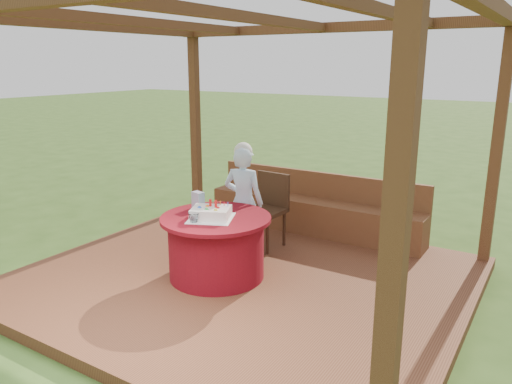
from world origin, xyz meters
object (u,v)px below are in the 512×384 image
at_px(table, 216,246).
at_px(chair, 267,205).
at_px(birthday_cake, 211,213).
at_px(drinking_glass, 194,218).
at_px(elderly_woman, 243,200).
at_px(bench, 314,213).
at_px(gift_bag, 198,200).

distance_m(table, chair, 1.14).
relative_size(birthday_cake, drinking_glass, 5.28).
distance_m(table, drinking_glass, 0.48).
xyz_separation_m(table, chair, (-0.04, 1.12, 0.17)).
distance_m(table, birthday_cake, 0.40).
distance_m(chair, elderly_woman, 0.50).
bearing_deg(chair, birthday_cake, -88.13).
xyz_separation_m(birthday_cake, drinking_glass, (-0.06, -0.20, -0.01)).
bearing_deg(table, bench, 82.94).
relative_size(elderly_woman, gift_bag, 7.30).
height_order(elderly_woman, drinking_glass, elderly_woman).
distance_m(bench, birthday_cake, 2.04).
xyz_separation_m(elderly_woman, drinking_glass, (0.03, -0.94, 0.04)).
distance_m(table, elderly_woman, 0.75).
relative_size(bench, birthday_cake, 5.15).
xyz_separation_m(table, gift_bag, (-0.34, 0.14, 0.43)).
xyz_separation_m(table, drinking_glass, (-0.06, -0.28, 0.38)).
bearing_deg(table, elderly_woman, 97.57).
relative_size(chair, elderly_woman, 0.67).
height_order(table, gift_bag, gift_bag).
bearing_deg(gift_bag, chair, 85.64).
height_order(table, birthday_cake, birthday_cake).
bearing_deg(gift_bag, drinking_glass, -43.69).
bearing_deg(birthday_cake, gift_bag, 147.02).
height_order(chair, elderly_woman, elderly_woman).
bearing_deg(bench, elderly_woman, -104.67).
bearing_deg(birthday_cake, bench, 83.26).
bearing_deg(birthday_cake, elderly_woman, 96.81).
bearing_deg(elderly_woman, bench, 75.33).
distance_m(bench, drinking_glass, 2.24).
relative_size(chair, birthday_cake, 1.56).
bearing_deg(elderly_woman, gift_bag, -116.12).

